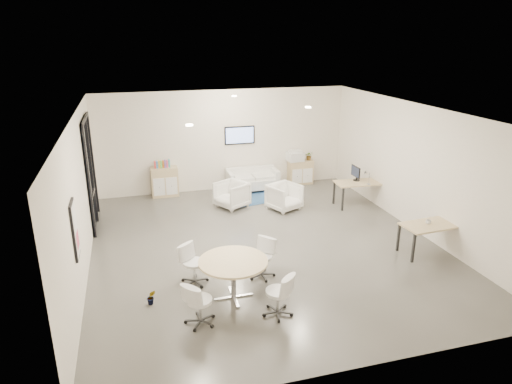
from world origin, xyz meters
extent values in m
cube|color=#4C4B45|center=(0.00, 0.00, -0.40)|extent=(8.00, 9.00, 0.80)
cube|color=white|center=(0.00, 0.00, 3.60)|extent=(8.00, 9.00, 0.80)
cube|color=silver|center=(0.00, 4.90, 1.60)|extent=(8.00, 0.80, 3.20)
cube|color=silver|center=(0.00, -4.90, 1.60)|extent=(8.00, 0.80, 3.20)
cube|color=silver|center=(-4.40, 0.00, 1.60)|extent=(0.80, 9.00, 3.20)
cube|color=silver|center=(4.40, 0.00, 1.60)|extent=(0.80, 9.00, 3.20)
cube|color=black|center=(-3.96, 2.50, 1.43)|extent=(0.02, 1.90, 2.85)
cube|color=black|center=(-3.94, 2.50, 2.81)|extent=(0.06, 1.90, 0.08)
cube|color=black|center=(-3.94, 1.59, 1.43)|extent=(0.06, 0.08, 2.85)
cube|color=black|center=(-3.94, 3.41, 1.43)|extent=(0.06, 0.08, 2.85)
cube|color=black|center=(-3.94, 2.65, 1.43)|extent=(0.06, 0.07, 2.85)
cube|color=#B2B2B7|center=(-3.90, 2.05, 1.05)|extent=(0.04, 0.60, 0.05)
cube|color=black|center=(-3.98, -1.60, 1.55)|extent=(0.04, 0.54, 1.04)
cube|color=white|center=(-3.95, -1.60, 1.55)|extent=(0.01, 0.46, 0.96)
cube|color=#CE4769|center=(-3.95, -1.60, 1.35)|extent=(0.01, 0.32, 0.30)
cube|color=black|center=(0.50, 4.46, 1.75)|extent=(0.98, 0.05, 0.58)
cube|color=#92AFFC|center=(0.50, 4.44, 1.75)|extent=(0.90, 0.01, 0.50)
cylinder|color=#FFEAC6|center=(-1.80, -1.00, 3.18)|extent=(0.14, 0.14, 0.03)
cylinder|color=#FFEAC6|center=(1.20, 0.50, 3.18)|extent=(0.14, 0.14, 0.03)
cylinder|color=#FFEAC6|center=(0.00, 3.00, 3.18)|extent=(0.14, 0.14, 0.03)
cube|color=tan|center=(-1.97, 4.26, 0.46)|extent=(0.82, 0.41, 0.92)
cube|color=white|center=(-2.16, 4.05, 0.37)|extent=(0.34, 0.02, 0.55)
cube|color=white|center=(-1.78, 4.05, 0.37)|extent=(0.34, 0.02, 0.55)
cube|color=tan|center=(2.55, 4.28, 0.41)|extent=(0.81, 0.38, 0.81)
cube|color=white|center=(2.37, 4.08, 0.33)|extent=(0.34, 0.02, 0.49)
cube|color=white|center=(2.74, 4.08, 0.33)|extent=(0.34, 0.02, 0.49)
cube|color=red|center=(-2.23, 4.26, 1.03)|extent=(0.04, 0.14, 0.22)
cube|color=#337FCC|center=(-2.17, 4.26, 1.03)|extent=(0.04, 0.14, 0.22)
cube|color=gold|center=(-2.10, 4.26, 1.03)|extent=(0.04, 0.14, 0.22)
cube|color=#4CB24C|center=(-2.04, 4.26, 1.03)|extent=(0.04, 0.14, 0.22)
cube|color=#CC6619|center=(-1.98, 4.26, 1.03)|extent=(0.05, 0.14, 0.22)
cube|color=purple|center=(-1.92, 4.26, 1.03)|extent=(0.04, 0.14, 0.22)
cube|color=#E54C7F|center=(-1.86, 4.26, 1.03)|extent=(0.04, 0.14, 0.22)
cube|color=teal|center=(-1.80, 4.26, 1.03)|extent=(0.04, 0.14, 0.22)
cube|color=white|center=(2.35, 4.28, 0.96)|extent=(0.55, 0.48, 0.30)
cube|color=white|center=(2.35, 4.28, 1.15)|extent=(0.42, 0.36, 0.06)
cube|color=silver|center=(0.81, 4.04, 0.25)|extent=(1.64, 0.83, 0.30)
cube|color=silver|center=(0.81, 4.36, 0.56)|extent=(1.63, 0.20, 0.30)
cube|color=silver|center=(0.07, 4.04, 0.41)|extent=(0.15, 0.81, 0.61)
cube|color=silver|center=(1.55, 4.04, 0.41)|extent=(0.15, 0.81, 0.61)
cube|color=#2C5088|center=(0.67, 3.22, 0.01)|extent=(1.68, 1.29, 0.01)
imported|color=silver|center=(-0.18, 2.74, 0.42)|extent=(1.06, 1.08, 0.83)
imported|color=silver|center=(1.24, 2.14, 0.41)|extent=(1.04, 1.02, 0.83)
cube|color=tan|center=(3.45, 1.88, 0.70)|extent=(1.42, 0.78, 0.04)
cube|color=black|center=(2.81, 1.58, 0.34)|extent=(0.05, 0.05, 0.68)
cube|color=black|center=(4.09, 1.58, 0.34)|extent=(0.05, 0.05, 0.68)
cube|color=black|center=(2.81, 2.17, 0.34)|extent=(0.05, 0.05, 0.68)
cube|color=black|center=(4.09, 2.17, 0.34)|extent=(0.05, 0.05, 0.68)
cube|color=tan|center=(3.55, -1.43, 0.70)|extent=(1.44, 0.80, 0.04)
cube|color=black|center=(2.91, -1.73, 0.34)|extent=(0.05, 0.05, 0.69)
cube|color=black|center=(4.20, -1.73, 0.34)|extent=(0.05, 0.05, 0.69)
cube|color=black|center=(2.91, -1.13, 0.34)|extent=(0.05, 0.05, 0.69)
cube|color=black|center=(4.20, -1.13, 0.34)|extent=(0.05, 0.05, 0.69)
cylinder|color=black|center=(3.45, 2.03, 0.73)|extent=(0.20, 0.20, 0.02)
cube|color=black|center=(3.45, 2.03, 0.85)|extent=(0.04, 0.03, 0.24)
cube|color=black|center=(3.40, 2.03, 1.00)|extent=(0.03, 0.50, 0.32)
cylinder|color=tan|center=(-1.24, -2.07, 0.78)|extent=(1.31, 1.31, 0.04)
cylinder|color=#B2B2B7|center=(-1.24, -2.07, 0.38)|extent=(0.10, 0.10, 0.75)
cube|color=#B2B2B7|center=(-1.24, -2.07, 0.01)|extent=(0.76, 0.06, 0.03)
cube|color=#B2B2B7|center=(-1.24, -2.07, 0.01)|extent=(0.06, 0.76, 0.03)
imported|color=#3F7F3F|center=(2.84, 4.25, 0.93)|extent=(0.36, 0.37, 0.23)
imported|color=#3F7F3F|center=(-2.78, -1.87, 0.07)|extent=(0.17, 0.30, 0.13)
imported|color=white|center=(3.45, -1.41, 0.78)|extent=(0.14, 0.12, 0.12)
camera|label=1|loc=(-2.91, -9.53, 4.78)|focal=32.00mm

